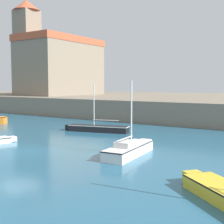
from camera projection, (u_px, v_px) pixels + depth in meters
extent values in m
plane|color=#28607F|center=(20.00, 152.00, 21.88)|extent=(200.00, 200.00, 0.00)
cube|color=gray|center=(198.00, 104.00, 53.56)|extent=(120.00, 40.00, 2.70)
cube|color=yellow|center=(193.00, 177.00, 14.88)|extent=(1.02, 1.05, 0.51)
cube|color=white|center=(129.00, 150.00, 20.66)|extent=(1.96, 5.14, 0.69)
cube|color=white|center=(145.00, 143.00, 23.16)|extent=(0.87, 0.74, 0.59)
cube|color=black|center=(129.00, 146.00, 20.64)|extent=(1.98, 5.19, 0.07)
cylinder|color=silver|center=(131.00, 113.00, 20.77)|extent=(0.10, 0.10, 4.28)
cylinder|color=silver|center=(125.00, 139.00, 20.03)|extent=(0.30, 2.26, 0.08)
cube|color=silver|center=(126.00, 144.00, 20.18)|extent=(1.18, 1.60, 0.36)
cube|color=white|center=(12.00, 139.00, 25.81)|extent=(0.86, 0.78, 0.38)
cube|color=black|center=(98.00, 129.00, 30.99)|extent=(6.15, 2.63, 0.64)
cube|color=black|center=(69.00, 127.00, 32.05)|extent=(0.65, 0.73, 0.55)
cube|color=white|center=(98.00, 126.00, 30.97)|extent=(6.21, 2.66, 0.07)
cylinder|color=silver|center=(94.00, 105.00, 30.93)|extent=(0.10, 0.10, 4.12)
cylinder|color=silver|center=(105.00, 120.00, 30.67)|extent=(2.66, 0.77, 0.08)
cube|color=gray|center=(61.00, 70.00, 59.44)|extent=(9.09, 15.79, 9.57)
cube|color=#B25133|center=(60.00, 41.00, 58.96)|extent=(9.28, 16.11, 1.20)
cube|color=gray|center=(28.00, 53.00, 60.78)|extent=(3.94, 3.94, 16.19)
cone|color=#B25133|center=(26.00, 5.00, 59.97)|extent=(5.13, 5.13, 2.00)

